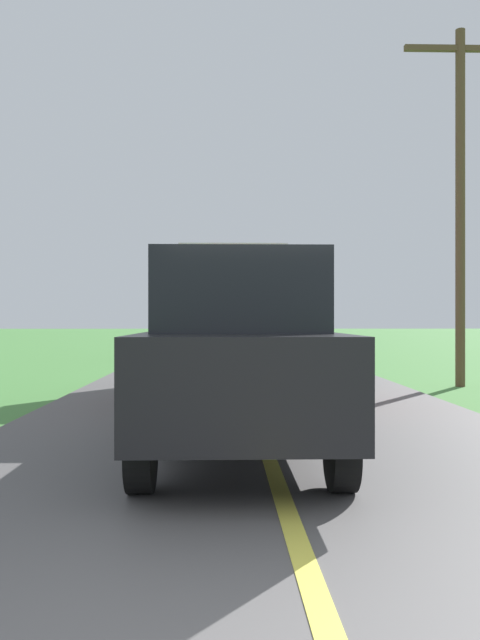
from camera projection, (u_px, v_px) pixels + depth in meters
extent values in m
cube|color=#2D2D30|center=(234.00, 361.00, 11.60)|extent=(0.90, 5.51, 0.24)
cube|color=brown|center=(234.00, 350.00, 11.60)|extent=(2.30, 5.80, 0.20)
cube|color=silver|center=(232.00, 294.00, 13.55)|extent=(2.10, 1.90, 1.90)
cube|color=black|center=(232.00, 281.00, 14.50)|extent=(1.79, 0.02, 0.76)
cube|color=maroon|center=(166.00, 312.00, 10.59)|extent=(0.08, 3.85, 1.10)
cube|color=maroon|center=(304.00, 312.00, 10.65)|extent=(0.08, 3.85, 1.10)
cube|color=maroon|center=(238.00, 311.00, 8.74)|extent=(2.30, 0.08, 1.10)
cube|color=maroon|center=(233.00, 313.00, 12.51)|extent=(2.30, 0.08, 1.10)
cylinder|color=black|center=(181.00, 360.00, 13.37)|extent=(0.28, 1.00, 1.00)
cylinder|color=black|center=(284.00, 360.00, 13.43)|extent=(0.28, 1.00, 1.00)
cylinder|color=black|center=(167.00, 374.00, 9.98)|extent=(0.28, 1.00, 1.00)
cylinder|color=black|center=(305.00, 374.00, 10.03)|extent=(0.28, 1.00, 1.00)
ellipsoid|color=#ACBE2C|center=(234.00, 296.00, 10.28)|extent=(0.51, 0.66, 0.51)
ellipsoid|color=#BACC23|center=(224.00, 296.00, 10.47)|extent=(0.42, 0.50, 0.46)
ellipsoid|color=gold|center=(215.00, 335.00, 10.51)|extent=(0.54, 0.69, 0.50)
ellipsoid|color=gold|center=(252.00, 296.00, 11.26)|extent=(0.42, 0.43, 0.52)
ellipsoid|color=#B2D328|center=(211.00, 317.00, 11.23)|extent=(0.53, 0.64, 0.51)
ellipsoid|color=#AABC1F|center=(221.00, 314.00, 12.12)|extent=(0.53, 0.63, 0.36)
ellipsoid|color=#A8C71A|center=(233.00, 297.00, 11.83)|extent=(0.42, 0.38, 0.43)
ellipsoid|color=#B2C023|center=(261.00, 316.00, 10.74)|extent=(0.40, 0.49, 0.44)
ellipsoid|color=gold|center=(269.00, 314.00, 9.07)|extent=(0.54, 0.60, 0.42)
ellipsoid|color=#BBD22E|center=(227.00, 314.00, 10.49)|extent=(0.54, 0.64, 0.44)
ellipsoid|color=#B6CA1C|center=(231.00, 317.00, 11.56)|extent=(0.46, 0.56, 0.49)
cube|color=#2D2D30|center=(236.00, 340.00, 23.94)|extent=(0.90, 5.51, 0.24)
cube|color=brown|center=(236.00, 334.00, 23.94)|extent=(2.30, 5.80, 0.20)
cube|color=gold|center=(235.00, 306.00, 25.89)|extent=(2.10, 1.90, 1.90)
cube|color=black|center=(235.00, 299.00, 26.84)|extent=(1.78, 0.02, 0.76)
cube|color=#232328|center=(205.00, 316.00, 22.93)|extent=(0.08, 3.85, 1.10)
cube|color=#232328|center=(269.00, 316.00, 22.99)|extent=(0.08, 3.85, 1.10)
cube|color=#232328|center=(238.00, 316.00, 21.08)|extent=(2.30, 0.08, 1.10)
cube|color=#232328|center=(236.00, 316.00, 24.85)|extent=(2.30, 0.08, 1.10)
cylinder|color=black|center=(209.00, 341.00, 25.71)|extent=(0.28, 1.00, 1.00)
cylinder|color=black|center=(262.00, 341.00, 25.76)|extent=(0.28, 1.00, 1.00)
cylinder|color=black|center=(207.00, 344.00, 22.31)|extent=(0.28, 1.00, 1.00)
cylinder|color=black|center=(268.00, 344.00, 22.37)|extent=(0.28, 1.00, 1.00)
ellipsoid|color=#AAC620|center=(223.00, 317.00, 21.78)|extent=(0.58, 0.54, 0.43)
ellipsoid|color=#AFC320|center=(231.00, 309.00, 24.09)|extent=(0.48, 0.49, 0.51)
ellipsoid|color=#B3CB2E|center=(261.00, 317.00, 23.84)|extent=(0.42, 0.51, 0.38)
ellipsoid|color=#BAD11C|center=(258.00, 318.00, 23.02)|extent=(0.53, 0.58, 0.38)
ellipsoid|color=#B2D22B|center=(211.00, 309.00, 21.90)|extent=(0.50, 0.48, 0.48)
ellipsoid|color=#B2D321|center=(238.00, 328.00, 21.97)|extent=(0.53, 0.58, 0.51)
ellipsoid|color=#B7CA32|center=(211.00, 308.00, 21.96)|extent=(0.50, 0.50, 0.42)
ellipsoid|color=#B5C81C|center=(240.00, 318.00, 22.40)|extent=(0.54, 0.50, 0.39)
ellipsoid|color=#A5C922|center=(232.00, 327.00, 23.27)|extent=(0.46, 0.49, 0.45)
cylinder|color=brown|center=(460.00, 208.00, 13.83)|extent=(0.20, 0.20, 7.51)
cube|color=brown|center=(460.00, 49.00, 13.83)|extent=(2.37, 0.12, 0.12)
cube|color=black|center=(238.00, 373.00, 6.33)|extent=(1.70, 4.10, 0.80)
cube|color=black|center=(238.00, 294.00, 6.13)|extent=(1.44, 2.05, 0.70)
cylinder|color=black|center=(168.00, 407.00, 7.58)|extent=(0.20, 0.64, 0.64)
cylinder|color=black|center=(302.00, 407.00, 7.62)|extent=(0.20, 0.64, 0.64)
cylinder|color=black|center=(141.00, 451.00, 5.04)|extent=(0.20, 0.64, 0.64)
cylinder|color=black|center=(341.00, 450.00, 5.08)|extent=(0.20, 0.64, 0.64)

